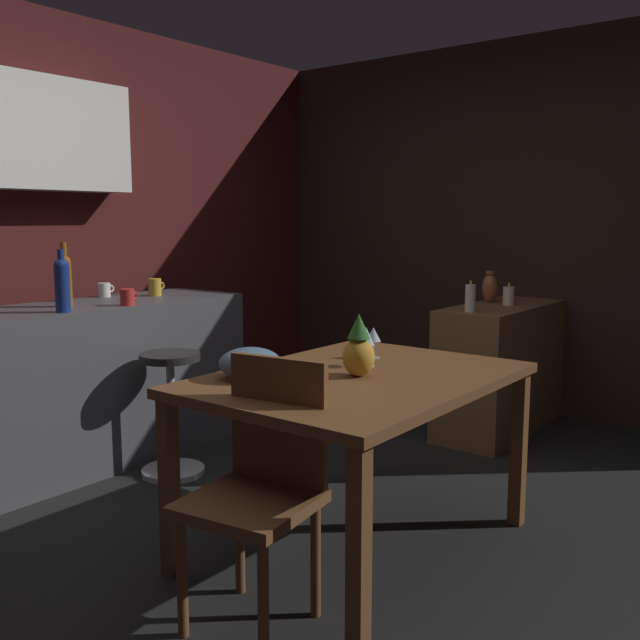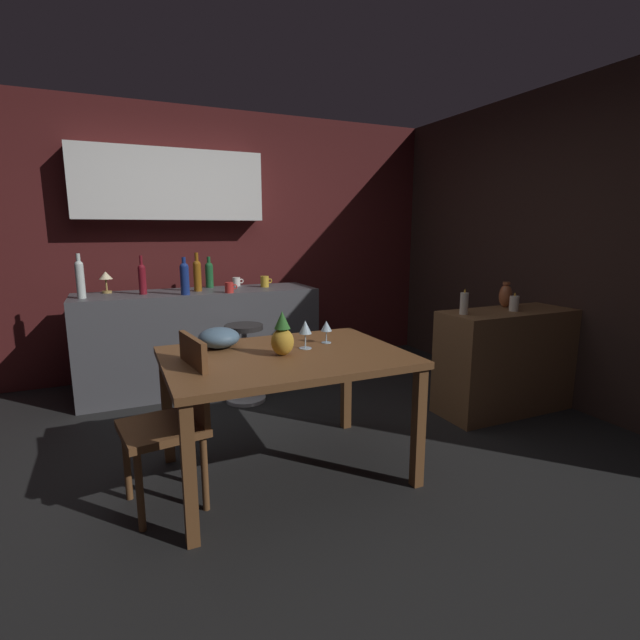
% 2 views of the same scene
% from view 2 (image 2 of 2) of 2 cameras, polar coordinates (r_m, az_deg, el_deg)
% --- Properties ---
extents(ground_plane, '(9.00, 9.00, 0.00)m').
position_cam_2_polar(ground_plane, '(3.20, -6.18, -15.77)').
color(ground_plane, black).
extents(wall_kitchen_back, '(5.20, 0.33, 2.60)m').
position_cam_2_polar(wall_kitchen_back, '(4.87, -14.98, 10.32)').
color(wall_kitchen_back, '#4C1919').
rests_on(wall_kitchen_back, ground_plane).
extents(wall_side_right, '(0.10, 4.40, 2.60)m').
position_cam_2_polar(wall_side_right, '(4.57, 24.47, 8.28)').
color(wall_side_right, '#33231E').
rests_on(wall_side_right, ground_plane).
extents(dining_table, '(1.35, 0.98, 0.74)m').
position_cam_2_polar(dining_table, '(2.70, -4.27, -5.78)').
color(dining_table, brown).
rests_on(dining_table, ground_plane).
extents(kitchen_counter, '(2.10, 0.60, 0.90)m').
position_cam_2_polar(kitchen_counter, '(4.40, -14.37, -2.34)').
color(kitchen_counter, '#4C4C51').
rests_on(kitchen_counter, ground_plane).
extents(sideboard_cabinet, '(1.10, 0.44, 0.82)m').
position_cam_2_polar(sideboard_cabinet, '(4.01, 21.74, -4.70)').
color(sideboard_cabinet, brown).
rests_on(sideboard_cabinet, ground_plane).
extents(chair_near_window, '(0.45, 0.45, 0.90)m').
position_cam_2_polar(chair_near_window, '(2.59, -17.36, -11.13)').
color(chair_near_window, brown).
rests_on(chair_near_window, ground_plane).
extents(bar_stool, '(0.34, 0.34, 0.66)m').
position_cam_2_polar(bar_stool, '(3.99, -9.21, -4.95)').
color(bar_stool, '#262323').
rests_on(bar_stool, ground_plane).
extents(wine_glass_left, '(0.07, 0.07, 0.14)m').
position_cam_2_polar(wine_glass_left, '(2.91, 0.78, -0.84)').
color(wine_glass_left, silver).
rests_on(wine_glass_left, dining_table).
extents(wine_glass_right, '(0.08, 0.08, 0.17)m').
position_cam_2_polar(wine_glass_right, '(2.77, -1.82, -1.01)').
color(wine_glass_right, silver).
rests_on(wine_glass_right, dining_table).
extents(pineapple_centerpiece, '(0.13, 0.13, 0.25)m').
position_cam_2_polar(pineapple_centerpiece, '(2.63, -4.64, -2.04)').
color(pineapple_centerpiece, gold).
rests_on(pineapple_centerpiece, dining_table).
extents(fruit_bowl, '(0.25, 0.25, 0.12)m').
position_cam_2_polar(fruit_bowl, '(2.87, -12.30, -2.13)').
color(fruit_bowl, slate).
rests_on(fruit_bowl, dining_table).
extents(wine_bottle_cobalt, '(0.07, 0.07, 0.32)m').
position_cam_2_polar(wine_bottle_cobalt, '(4.08, -16.28, 5.08)').
color(wine_bottle_cobalt, navy).
rests_on(wine_bottle_cobalt, kitchen_counter).
extents(wine_bottle_ruby, '(0.06, 0.06, 0.33)m').
position_cam_2_polar(wine_bottle_ruby, '(4.23, -20.99, 4.89)').
color(wine_bottle_ruby, maroon).
rests_on(wine_bottle_ruby, kitchen_counter).
extents(wine_bottle_clear, '(0.07, 0.07, 0.36)m').
position_cam_2_polar(wine_bottle_clear, '(4.17, -27.37, 4.66)').
color(wine_bottle_clear, silver).
rests_on(wine_bottle_clear, kitchen_counter).
extents(wine_bottle_green, '(0.07, 0.07, 0.29)m').
position_cam_2_polar(wine_bottle_green, '(4.55, -13.44, 5.59)').
color(wine_bottle_green, '#1E592D').
rests_on(wine_bottle_green, kitchen_counter).
extents(wine_bottle_amber, '(0.07, 0.07, 0.34)m').
position_cam_2_polar(wine_bottle_amber, '(4.29, -14.83, 5.49)').
color(wine_bottle_amber, '#8C5114').
rests_on(wine_bottle_amber, kitchen_counter).
extents(cup_mustard, '(0.11, 0.08, 0.10)m').
position_cam_2_polar(cup_mustard, '(4.49, -6.79, 4.71)').
color(cup_mustard, gold).
rests_on(cup_mustard, kitchen_counter).
extents(cup_red, '(0.11, 0.08, 0.09)m').
position_cam_2_polar(cup_red, '(4.13, -11.05, 3.93)').
color(cup_red, red).
rests_on(cup_red, kitchen_counter).
extents(cup_white, '(0.11, 0.07, 0.08)m').
position_cam_2_polar(cup_white, '(4.62, -10.20, 4.65)').
color(cup_white, white).
rests_on(cup_white, kitchen_counter).
extents(counter_lamp, '(0.11, 0.11, 0.19)m').
position_cam_2_polar(counter_lamp, '(4.43, -24.80, 4.74)').
color(counter_lamp, '#A58447').
rests_on(counter_lamp, kitchen_counter).
extents(pillar_candle_tall, '(0.06, 0.06, 0.19)m').
position_cam_2_polar(pillar_candle_tall, '(3.62, 17.26, 1.94)').
color(pillar_candle_tall, white).
rests_on(pillar_candle_tall, sideboard_cabinet).
extents(pillar_candle_short, '(0.07, 0.07, 0.14)m').
position_cam_2_polar(pillar_candle_short, '(3.90, 22.72, 1.88)').
color(pillar_candle_short, white).
rests_on(pillar_candle_short, sideboard_cabinet).
extents(vase_copper, '(0.10, 0.10, 0.21)m').
position_cam_2_polar(vase_copper, '(4.06, 21.81, 2.81)').
color(vase_copper, '#B26038').
rests_on(vase_copper, sideboard_cabinet).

